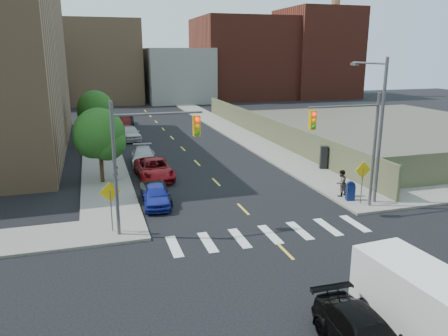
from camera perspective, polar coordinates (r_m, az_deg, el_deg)
ground at (r=19.98m, az=10.36°, el=-12.94°), size 160.00×160.00×0.00m
sidewalk_nw at (r=57.82m, az=-16.14°, el=5.17°), size 3.50×73.00×0.15m
sidewalk_ne at (r=60.03m, az=-1.13°, el=6.09°), size 3.50×73.00×0.15m
fence_north at (r=47.83m, az=5.45°, el=5.19°), size 0.12×44.00×2.50m
gravel_lot at (r=59.06m, az=21.48°, el=4.87°), size 36.00×42.00×0.06m
bg_bldg_west at (r=86.72m, az=-26.49°, el=11.22°), size 14.00×18.00×12.00m
bg_bldg_midwest at (r=87.64m, az=-15.79°, el=13.20°), size 14.00×16.00×15.00m
bg_bldg_center at (r=87.25m, az=-6.22°, el=12.01°), size 12.00×16.00×10.00m
bg_bldg_east at (r=92.72m, az=2.27°, el=14.10°), size 18.00×18.00×16.00m
bg_bldg_fareast at (r=97.36m, az=11.91°, el=14.43°), size 14.00×16.00×18.00m
smokestack at (r=99.44m, az=14.19°, el=17.19°), size 1.80×1.80×28.00m
signal_nw at (r=22.23m, az=-10.30°, el=2.39°), size 4.59×0.30×7.00m
signal_ne at (r=26.37m, az=16.52°, el=3.96°), size 4.59×0.30×7.00m
streetlight_ne at (r=28.24m, az=19.41°, el=5.85°), size 0.25×3.70×9.00m
warn_sign_nw at (r=23.25m, az=-14.61°, el=-3.78°), size 1.06×0.06×2.83m
warn_sign_ne at (r=28.00m, az=17.66°, el=-0.84°), size 1.06×0.06×2.83m
warn_sign_midwest at (r=36.32m, az=-15.65°, el=2.81°), size 1.06×0.06×2.83m
tree_west_near at (r=32.16m, az=-15.98°, el=3.98°), size 3.66×3.64×5.52m
tree_west_far at (r=46.99m, az=-16.45°, el=7.23°), size 3.66×3.64×5.52m
parked_car_blue at (r=27.41m, az=-8.87°, el=-3.51°), size 1.91×4.10×1.36m
parked_car_black at (r=28.01m, az=-8.95°, el=-3.24°), size 1.61×3.85×1.24m
parked_car_red at (r=33.28m, az=-9.11°, el=-0.10°), size 2.65×5.47×1.50m
parked_car_silver at (r=37.88m, az=-10.49°, el=1.59°), size 2.37×4.95×1.39m
parked_car_white at (r=48.50m, az=-12.18°, el=4.51°), size 2.32×4.80×1.58m
parked_car_maroon at (r=56.57m, az=-12.99°, el=5.87°), size 1.64×4.59×1.51m
parked_car_grey at (r=58.90m, az=-12.73°, el=6.10°), size 2.44×4.64×1.25m
cargo_van at (r=16.36m, az=24.61°, el=-15.72°), size 2.54×5.47×2.44m
mailbox at (r=28.77m, az=16.18°, el=-2.90°), size 0.58×0.49×1.24m
payphone at (r=35.99m, az=12.87°, el=1.38°), size 0.66×0.59×1.85m
pedestrian_west at (r=32.63m, az=-13.98°, el=-0.30°), size 0.58×0.69×1.60m
pedestrian_east at (r=29.34m, az=15.05°, el=-1.91°), size 1.03×0.91×1.75m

